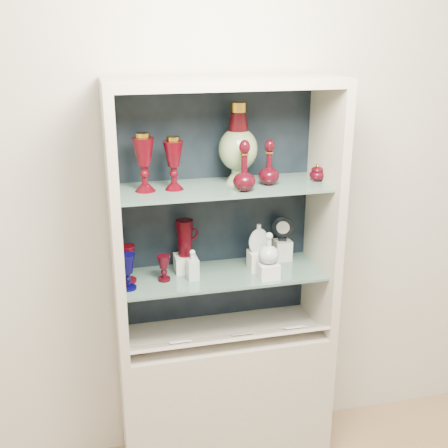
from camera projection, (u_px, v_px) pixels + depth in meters
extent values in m
cube|color=silver|center=(213.00, 190.00, 2.68)|extent=(3.50, 0.02, 2.80)
cube|color=#B8AF9C|center=(224.00, 398.00, 2.82)|extent=(1.00, 0.40, 0.75)
cube|color=black|center=(215.00, 206.00, 2.68)|extent=(0.98, 0.02, 1.15)
cube|color=#B8AF9C|center=(115.00, 227.00, 2.40)|extent=(0.04, 0.40, 1.15)
cube|color=#B8AF9C|center=(324.00, 211.00, 2.61)|extent=(0.04, 0.40, 1.15)
cube|color=#B8AF9C|center=(224.00, 82.00, 2.31)|extent=(1.00, 0.40, 0.04)
cube|color=slate|center=(223.00, 274.00, 2.62)|extent=(0.92, 0.34, 0.01)
cube|color=slate|center=(223.00, 188.00, 2.48)|extent=(0.92, 0.34, 0.01)
cube|color=#B8AF9C|center=(230.00, 338.00, 2.58)|extent=(0.92, 0.17, 0.09)
cube|color=white|center=(180.00, 341.00, 2.53)|extent=(0.10, 0.06, 0.03)
cube|color=white|center=(294.00, 327.00, 2.65)|extent=(0.10, 0.06, 0.03)
cube|color=white|center=(242.00, 334.00, 2.59)|extent=(0.10, 0.06, 0.03)
cube|color=white|center=(243.00, 334.00, 2.59)|extent=(0.10, 0.06, 0.03)
cube|color=silver|center=(185.00, 263.00, 2.63)|extent=(0.10, 0.10, 0.08)
cube|color=silver|center=(258.00, 260.00, 2.64)|extent=(0.09, 0.09, 0.09)
cube|color=silver|center=(268.00, 270.00, 2.56)|extent=(0.09, 0.09, 0.07)
cube|color=silver|center=(282.00, 250.00, 2.76)|extent=(0.08, 0.08, 0.10)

